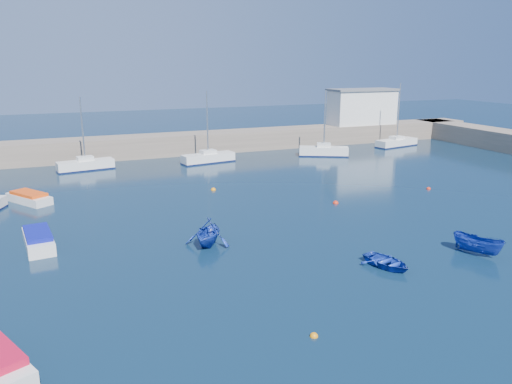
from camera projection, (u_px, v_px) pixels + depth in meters
name	position (u px, v px, depth m)	size (l,w,h in m)	color
ground	(372.00, 312.00, 24.15)	(220.00, 220.00, 0.00)	#0C2236
back_wall	(166.00, 145.00, 65.02)	(96.00, 4.50, 2.60)	#736557
right_arm	(504.00, 140.00, 68.60)	(4.50, 32.00, 2.60)	#736557
harbor_office	(362.00, 108.00, 75.05)	(10.00, 4.00, 5.00)	silver
sailboat_5	(86.00, 165.00, 55.79)	(6.29, 2.65, 8.12)	silver
sailboat_6	(208.00, 158.00, 59.93)	(6.65, 2.84, 8.50)	silver
sailboat_7	(324.00, 151.00, 64.24)	(6.32, 4.39, 8.33)	silver
sailboat_8	(396.00, 142.00, 71.53)	(7.10, 3.33, 8.94)	silver
motorboat_1	(38.00, 240.00, 32.51)	(2.11, 4.74, 1.13)	silver
motorboat_2	(29.00, 198.00, 42.87)	(3.85, 4.70, 0.94)	silver
dinghy_center	(387.00, 262.00, 29.39)	(2.22, 3.10, 0.64)	#1732A0
dinghy_left	(208.00, 232.00, 32.82)	(2.96, 3.43, 1.81)	#1732A0
dinghy_right	(478.00, 245.00, 31.31)	(1.22, 3.25, 1.26)	#1732A0
buoy_0	(314.00, 337.00, 22.01)	(0.38, 0.38, 0.38)	orange
buoy_1	(336.00, 203.00, 42.73)	(0.50, 0.50, 0.50)	red
buoy_3	(213.00, 190.00, 47.17)	(0.49, 0.49, 0.49)	orange
buoy_4	(428.00, 189.00, 47.54)	(0.42, 0.42, 0.42)	red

